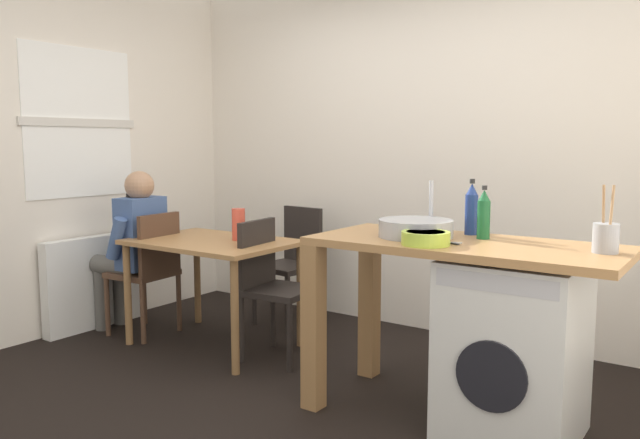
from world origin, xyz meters
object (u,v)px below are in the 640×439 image
chair_person_seat (150,267)px  mixing_bowl (426,237)px  bottle_squat_brown (484,215)px  seated_person (133,243)px  utensil_crock (606,237)px  bottle_tall_green (471,210)px  washing_machine (514,348)px  vase (239,224)px  chair_opposite (271,281)px  dining_table (213,254)px  chair_spare_by_wall (294,258)px

chair_person_seat → mixing_bowl: 2.36m
bottle_squat_brown → seated_person: bearing=-178.2°
chair_person_seat → utensil_crock: (3.04, -0.02, 0.48)m
seated_person → bottle_tall_green: size_ratio=4.09×
washing_machine → vase: (-1.98, 0.26, 0.42)m
chair_opposite → bottle_squat_brown: (1.44, -0.07, 0.53)m
bottle_squat_brown → washing_machine: bearing=-32.5°
chair_opposite → mixing_bowl: size_ratio=3.91×
dining_table → utensil_crock: size_ratio=3.67×
chair_person_seat → seated_person: size_ratio=0.75×
chair_person_seat → utensil_crock: 3.08m
seated_person → bottle_tall_green: bottle_tall_green is taller
bottle_tall_green → mixing_bowl: bottle_tall_green is taller
chair_spare_by_wall → mixing_bowl: size_ratio=3.91×
utensil_crock → vase: utensil_crock is taller
chair_person_seat → chair_opposite: 1.03m
dining_table → mixing_bowl: size_ratio=4.78×
bottle_tall_green → utensil_crock: utensil_crock is taller
mixing_bowl → vase: size_ratio=1.06×
washing_machine → mixing_bowl: mixing_bowl is taller
mixing_bowl → utensil_crock: bearing=18.6°
chair_spare_by_wall → bottle_tall_green: size_ratio=3.07×
washing_machine → vase: vase is taller
seated_person → mixing_bowl: 2.49m
chair_opposite → vase: size_ratio=4.13×
chair_spare_by_wall → bottle_squat_brown: 2.05m
seated_person → dining_table: bearing=-85.8°
chair_spare_by_wall → washing_machine: bearing=161.5°
vase → dining_table: bearing=-146.3°
chair_spare_by_wall → bottle_squat_brown: bearing=162.4°
chair_spare_by_wall → mixing_bowl: mixing_bowl is taller
chair_spare_by_wall → vase: (0.04, -0.67, 0.34)m
dining_table → mixing_bowl: (1.76, -0.36, 0.31)m
chair_person_seat → bottle_squat_brown: bearing=-92.8°
seated_person → bottle_tall_green: 2.55m
chair_spare_by_wall → bottle_tall_green: (1.70, -0.69, 0.54)m
dining_table → bottle_squat_brown: bottle_squat_brown is taller
mixing_bowl → seated_person: bearing=174.1°
chair_person_seat → vase: size_ratio=4.13×
utensil_crock → vase: (-2.35, 0.21, -0.14)m
seated_person → washing_machine: (2.84, -0.06, -0.24)m
mixing_bowl → utensil_crock: size_ratio=0.77×
seated_person → vase: (0.86, 0.21, 0.18)m
chair_opposite → bottle_tall_green: size_ratio=3.07×
washing_machine → bottle_squat_brown: (-0.22, 0.14, 0.61)m
chair_opposite → seated_person: 1.20m
mixing_bowl → dining_table: bearing=168.4°
chair_opposite → bottle_squat_brown: bearing=81.7°
mixing_bowl → chair_opposite: bearing=162.5°
mixing_bowl → vase: 1.68m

